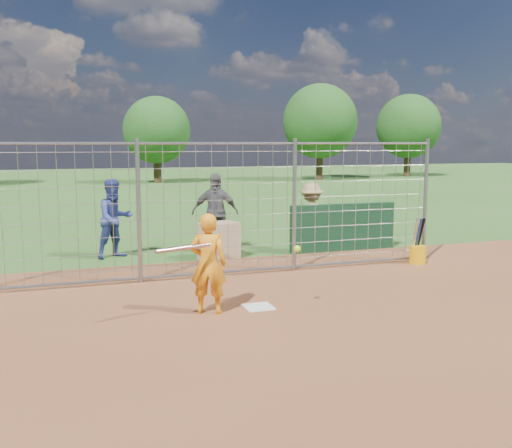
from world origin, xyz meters
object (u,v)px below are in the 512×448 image
object	(u,v)px
bystander_c	(311,217)
bystander_a	(115,219)
bystander_b	(215,213)
equipment_bin	(219,241)
batter	(208,264)
bucket_with_bats	(418,252)

from	to	relation	value
bystander_c	bystander_a	bearing A→B (deg)	5.27
bystander_a	bystander_c	world-z (taller)	bystander_a
bystander_b	equipment_bin	size ratio (longest dim) A/B	2.29
batter	bystander_c	xyz separation A→B (m)	(3.47, 4.02, 0.04)
batter	bystander_a	bearing A→B (deg)	-56.75
bystander_c	equipment_bin	xyz separation A→B (m)	(-2.28, -0.20, -0.40)
bystander_b	bystander_c	world-z (taller)	bystander_b
bucket_with_bats	bystander_b	bearing A→B (deg)	144.27
bystander_a	bucket_with_bats	bearing A→B (deg)	-48.47
bystander_a	equipment_bin	size ratio (longest dim) A/B	2.16
batter	bucket_with_bats	world-z (taller)	batter
bystander_a	bystander_b	size ratio (longest dim) A/B	0.95
batter	bystander_c	size ratio (longest dim) A/B	0.94
bystander_a	bucket_with_bats	world-z (taller)	bystander_a
bystander_a	equipment_bin	xyz separation A→B (m)	(2.11, -0.87, -0.47)
bucket_with_bats	bystander_c	bearing A→B (deg)	126.71
bystander_a	bucket_with_bats	xyz separation A→B (m)	(5.90, -2.70, -0.62)
bystander_b	batter	bearing A→B (deg)	-85.37
equipment_bin	bucket_with_bats	world-z (taller)	bucket_with_bats
bystander_c	equipment_bin	world-z (taller)	bystander_c
bystander_a	equipment_bin	world-z (taller)	bystander_a
bystander_b	bucket_with_bats	distance (m)	4.56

